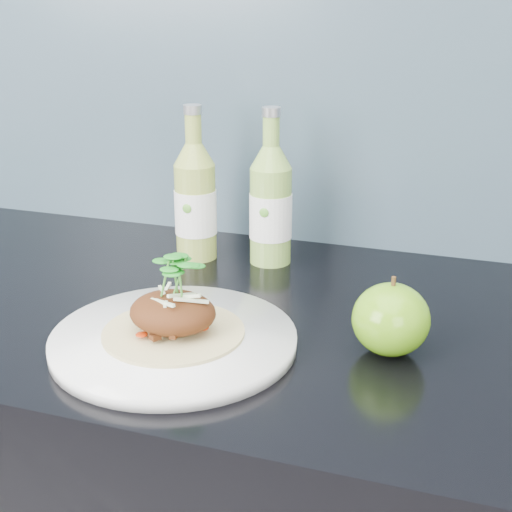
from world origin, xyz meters
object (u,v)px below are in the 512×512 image
at_px(dinner_plate, 174,340).
at_px(green_apple, 391,319).
at_px(cider_bottle_left, 195,202).
at_px(cider_bottle_right, 271,205).

xyz_separation_m(dinner_plate, green_apple, (0.24, 0.07, 0.03)).
bearing_deg(cider_bottle_left, green_apple, -18.31).
height_order(dinner_plate, cider_bottle_right, cider_bottle_right).
distance_m(dinner_plate, cider_bottle_left, 0.31).
relative_size(dinner_plate, green_apple, 3.90).
relative_size(dinner_plate, cider_bottle_right, 1.59).
relative_size(green_apple, cider_bottle_left, 0.41).
bearing_deg(cider_bottle_right, cider_bottle_left, -166.48).
relative_size(green_apple, cider_bottle_right, 0.41).
xyz_separation_m(green_apple, cider_bottle_left, (-0.33, 0.22, 0.05)).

